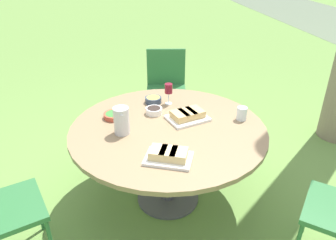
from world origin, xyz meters
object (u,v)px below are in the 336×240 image
(chair_near_left, at_px, (166,83))
(wine_glass, at_px, (169,89))
(water_pitcher, at_px, (122,121))
(dining_table, at_px, (168,136))

(chair_near_left, bearing_deg, wine_glass, -9.22)
(water_pitcher, relative_size, wine_glass, 1.10)
(chair_near_left, xyz_separation_m, wine_glass, (0.92, -0.15, 0.31))
(chair_near_left, bearing_deg, dining_table, -9.92)
(water_pitcher, bearing_deg, dining_table, 94.17)
(dining_table, distance_m, water_pitcher, 0.39)
(dining_table, relative_size, chair_near_left, 1.68)
(dining_table, height_order, wine_glass, wine_glass)
(wine_glass, bearing_deg, dining_table, -11.51)
(dining_table, bearing_deg, chair_near_left, 170.08)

